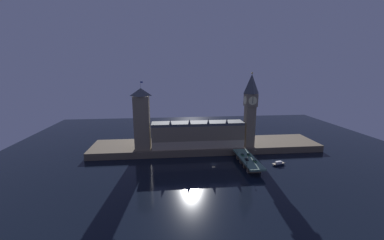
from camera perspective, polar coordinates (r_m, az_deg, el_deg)
ground_plane at (r=200.47m, az=5.27°, el=-10.59°), size 400.00×400.00×0.00m
embankment at (r=235.31m, az=3.45°, el=-6.25°), size 220.00×42.00×6.26m
parliament_hall at (r=220.05m, az=1.42°, el=-3.52°), size 84.91×17.11×28.06m
clock_tower at (r=223.08m, az=13.95°, el=2.87°), size 10.74×10.85×68.83m
victoria_tower at (r=215.21m, az=-12.04°, el=0.26°), size 13.80×13.80×61.22m
bridge at (r=201.47m, az=13.41°, el=-9.52°), size 12.35×46.00×6.14m
car_northbound_lead at (r=205.19m, az=12.15°, el=-8.24°), size 2.03×4.69×1.38m
car_northbound_trail at (r=195.84m, az=13.10°, el=-9.27°), size 1.98×4.31×1.52m
car_southbound_lead at (r=194.24m, az=15.01°, el=-9.56°), size 2.04×4.23×1.49m
car_southbound_trail at (r=206.83m, az=13.60°, el=-8.14°), size 2.01×4.19×1.45m
pedestrian_near_rail at (r=187.98m, az=13.10°, el=-10.14°), size 0.38×0.38×1.67m
pedestrian_mid_walk at (r=199.61m, az=15.22°, el=-8.89°), size 0.38×0.38×1.81m
pedestrian_far_rail at (r=209.40m, az=10.96°, el=-7.71°), size 0.38×0.38×1.58m
street_lamp_near at (r=184.39m, az=13.28°, el=-9.44°), size 1.34×0.60×6.96m
street_lamp_mid at (r=201.23m, az=15.08°, el=-7.72°), size 1.34×0.60×6.78m
street_lamp_far at (r=210.88m, az=10.67°, el=-6.74°), size 1.34×0.60×5.85m
boat_downstream at (r=209.88m, az=20.21°, el=-9.91°), size 12.60×6.46×3.23m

